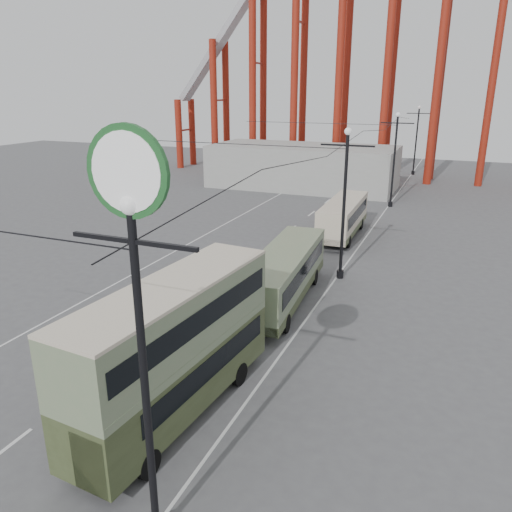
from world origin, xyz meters
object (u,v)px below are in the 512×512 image
at_px(single_decker_cream, 343,216).
at_px(pedestrian, 204,286).
at_px(single_decker_green, 284,274).
at_px(lamp_post_near, 135,261).
at_px(double_decker_bus, 175,343).

xyz_separation_m(single_decker_cream, pedestrian, (-4.16, -16.10, -0.70)).
xyz_separation_m(single_decker_green, single_decker_cream, (-0.00, 14.44, -0.04)).
bearing_deg(lamp_post_near, single_decker_cream, 93.88).
bearing_deg(double_decker_bus, lamp_post_near, -60.43).
bearing_deg(single_decker_cream, pedestrian, -106.01).
relative_size(lamp_post_near, single_decker_green, 1.00).
height_order(single_decker_green, single_decker_cream, single_decker_green).
bearing_deg(lamp_post_near, pedestrian, 113.41).
xyz_separation_m(single_decker_green, pedestrian, (-4.16, -1.66, -0.75)).
height_order(lamp_post_near, single_decker_green, lamp_post_near).
distance_m(lamp_post_near, single_decker_cream, 31.17).
distance_m(lamp_post_near, pedestrian, 17.12).
relative_size(single_decker_green, pedestrian, 5.71).
xyz_separation_m(double_decker_bus, single_decker_green, (0.20, 11.12, -1.19)).
bearing_deg(double_decker_bus, single_decker_green, 93.76).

